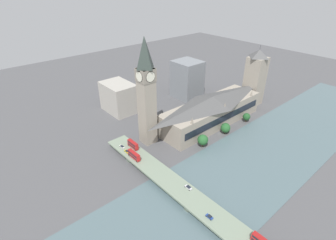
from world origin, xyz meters
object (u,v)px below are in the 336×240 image
Objects in this scene: car_southbound_mid at (122,147)px; double_decker_bus_lead at (133,144)px; road_bridge at (194,201)px; double_decker_bus_mid at (134,155)px; parliament_hall at (212,110)px; victoria_tower at (255,78)px; car_northbound_mid at (209,217)px; clock_tower at (146,91)px; car_northbound_lead at (127,151)px; car_northbound_tail at (188,187)px.

double_decker_bus_lead is at bearing -132.43° from car_southbound_mid.
car_southbound_mid is (68.62, 2.99, 1.55)m from road_bridge.
road_bridge is 63.40m from double_decker_bus_lead.
car_southbound_mid is (16.11, -0.55, -2.01)m from double_decker_bus_mid.
parliament_hall is at bearing -87.97° from double_decker_bus_mid.
victoria_tower is (0.06, -61.07, 14.35)m from parliament_hall.
double_decker_bus_mid is 2.41× the size of car_southbound_mid.
parliament_hall is 24.87× the size of car_northbound_mid.
clock_tower reaches higher than victoria_tower.
car_northbound_lead is (6.03, 82.15, -7.11)m from parliament_hall.
car_northbound_mid reaches higher than road_bridge.
car_northbound_lead is at bearing 3.31° from road_bridge.
double_decker_bus_mid is (52.52, 3.54, 3.55)m from road_bridge.
double_decker_bus_lead is 7.03m from car_northbound_lead.
parliament_hall is at bearing -49.74° from car_northbound_mid.
car_northbound_tail is (8.30, -3.79, 1.63)m from road_bridge.
victoria_tower is at bearing -92.39° from car_northbound_lead.
car_northbound_mid is at bearing 168.01° from road_bridge.
car_northbound_mid is at bearing 163.02° from car_northbound_tail.
road_bridge is 41.20× the size of car_northbound_mid.
clock_tower is 38.94m from double_decker_bus_lead.
car_southbound_mid reaches higher than car_northbound_mid.
car_northbound_mid is 0.86× the size of car_northbound_tail.
clock_tower is 17.19× the size of car_northbound_tail.
double_decker_bus_lead reaches higher than car_northbound_mid.
car_northbound_lead is (5.97, 143.22, -21.46)m from victoria_tower.
car_northbound_mid is at bearing 115.85° from victoria_tower.
victoria_tower is 152.03m from road_bridge.
car_northbound_mid is at bearing 164.16° from clock_tower.
clock_tower reaches higher than double_decker_bus_lead.
victoria_tower is 144.55m from double_decker_bus_mid.
double_decker_bus_lead reaches higher than double_decker_bus_mid.
car_northbound_tail reaches higher than car_northbound_mid.
car_northbound_tail is 60.71m from car_southbound_mid.
double_decker_bus_mid is at bearing 92.03° from parliament_hall.
car_southbound_mid is at bearing -4.49° from car_northbound_lead.
car_northbound_mid is (-76.80, 5.79, -2.11)m from double_decker_bus_lead.
road_bridge is at bearing 111.67° from victoria_tower.
double_decker_bus_mid is at bearing 148.96° from double_decker_bus_lead.
double_decker_bus_lead is 2.22× the size of car_northbound_tail.
double_decker_bus_mid is 66.12m from car_northbound_mid.
road_bridge is at bearing -11.99° from car_northbound_mid.
parliament_hall is 82.35m from double_decker_bus_mid.
clock_tower is 7.75× the size of double_decker_bus_lead.
victoria_tower reaches higher than car_northbound_tail.
car_southbound_mid is at bearing 0.08° from car_northbound_mid.
clock_tower is at bearing -16.59° from road_bridge.
clock_tower is at bearing -74.08° from double_decker_bus_lead.
parliament_hall reaches higher than car_southbound_mid.
car_southbound_mid is (82.19, 0.11, -0.00)m from car_northbound_mid.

